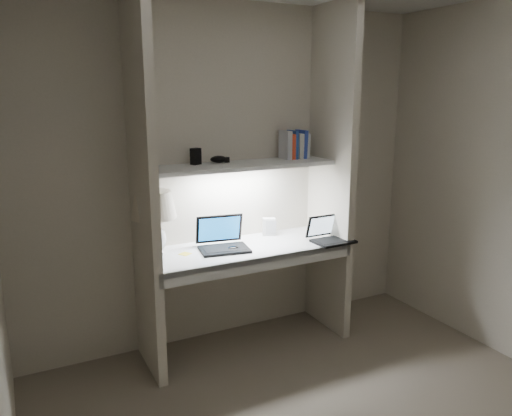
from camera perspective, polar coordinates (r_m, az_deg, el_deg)
back_wall at (r=3.76m, az=-2.99°, el=3.71°), size 3.20×0.01×2.50m
alcove_panel_left at (r=3.27m, az=-12.76°, el=1.98°), size 0.06×0.55×2.50m
alcove_panel_right at (r=3.89m, az=8.60°, el=3.88°), size 0.06×0.55×2.50m
desk at (r=3.64m, az=-1.13°, el=-4.71°), size 1.40×0.55×0.04m
desk_apron at (r=3.43m, az=0.77°, el=-6.38°), size 1.46×0.03×0.10m
shelf at (r=3.59m, az=-1.84°, el=4.87°), size 1.40×0.36×0.03m
strip_light at (r=3.59m, az=-1.83°, el=4.52°), size 0.60×0.04×0.02m
table_lamp at (r=3.43m, az=-11.61°, el=-0.48°), size 0.31×0.31×0.45m
laptop_main at (r=3.58m, az=-3.86°, el=-3.83°), size 0.38×0.34×0.23m
laptop_netbook at (r=3.79m, az=8.45°, el=-3.11°), size 0.30×0.27×0.19m
speaker at (r=3.90m, az=1.48°, el=-2.14°), size 0.11×0.10×0.14m
mouse at (r=3.54m, az=-2.63°, el=-4.63°), size 0.09×0.05×0.03m
cable_coil at (r=3.52m, az=-3.02°, el=-4.93°), size 0.10×0.10×0.01m
sticky_note at (r=3.50m, az=-8.10°, el=-5.21°), size 0.10×0.10×0.00m
book_row at (r=3.86m, az=4.40°, el=7.18°), size 0.20×0.14×0.22m
shelf_box at (r=3.55m, az=-6.91°, el=5.88°), size 0.08×0.07×0.12m
shelf_gadget at (r=3.61m, az=-4.30°, el=5.57°), size 0.14×0.11×0.05m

